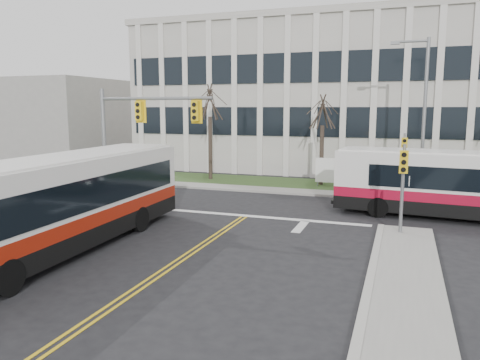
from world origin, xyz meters
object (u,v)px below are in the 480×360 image
Objects in this scene: bus_main at (63,205)px; bus_cross at (465,187)px; streetlight at (421,109)px; directory_sign at (327,171)px.

bus_cross is at bearing 33.56° from bus_main.
streetlight is 20.27m from bus_main.
directory_sign is at bearing 166.77° from streetlight.
streetlight is 4.60× the size of directory_sign.
streetlight reaches higher than directory_sign.
streetlight reaches higher than bus_main.
streetlight is at bearing 49.55° from bus_main.
directory_sign is 0.16× the size of bus_main.
bus_cross reaches higher than directory_sign.
bus_main is 17.75m from bus_cross.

